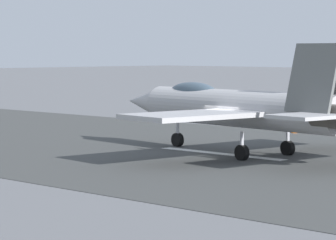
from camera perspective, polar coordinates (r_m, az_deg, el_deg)
ground_plane at (r=45.60m, az=3.76°, el=-2.22°), size 400.00×400.00×0.00m
runway_strip at (r=45.59m, az=3.78°, el=-2.21°), size 240.00×26.00×0.02m
fighter_jet at (r=45.43m, az=4.59°, el=0.81°), size 17.66×14.82×5.62m
marker_cone_mid at (r=57.95m, az=8.06°, el=-0.56°), size 0.44×0.44×0.55m
marker_cone_far at (r=67.25m, az=-1.73°, el=0.16°), size 0.44×0.44×0.55m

